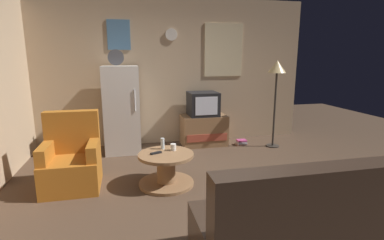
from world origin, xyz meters
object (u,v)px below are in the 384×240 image
(standing_lamp, at_px, (277,73))
(mug_ceramic_white, at_px, (173,147))
(tv_stand, at_px, (204,130))
(book_stack, at_px, (242,142))
(crt_tv, at_px, (203,104))
(wine_glass, at_px, (163,144))
(couch, at_px, (304,228))
(fridge, at_px, (122,109))
(coffee_table, at_px, (166,169))
(armchair, at_px, (72,161))
(remote_control, at_px, (156,153))

(standing_lamp, height_order, mug_ceramic_white, standing_lamp)
(tv_stand, bearing_deg, book_stack, -15.26)
(crt_tv, distance_m, wine_glass, 1.76)
(couch, bearing_deg, fridge, 113.16)
(standing_lamp, bearing_deg, tv_stand, 161.47)
(coffee_table, height_order, armchair, armchair)
(fridge, xyz_separation_m, remote_control, (0.43, -1.56, -0.32))
(standing_lamp, height_order, couch, standing_lamp)
(fridge, height_order, wine_glass, fridge)
(armchair, xyz_separation_m, book_stack, (2.83, 1.24, -0.29))
(crt_tv, bearing_deg, wine_glass, -123.10)
(fridge, height_order, tv_stand, fridge)
(mug_ceramic_white, xyz_separation_m, couch, (0.75, -1.85, -0.16))
(mug_ceramic_white, bearing_deg, tv_stand, 61.68)
(standing_lamp, relative_size, wine_glass, 10.60)
(wine_glass, height_order, couch, couch)
(coffee_table, relative_size, book_stack, 3.42)
(tv_stand, xyz_separation_m, book_stack, (0.70, -0.19, -0.24))
(remote_control, relative_size, couch, 0.09)
(wine_glass, xyz_separation_m, mug_ceramic_white, (0.13, -0.09, -0.03))
(wine_glass, bearing_deg, fridge, 111.26)
(remote_control, xyz_separation_m, book_stack, (1.78, 1.45, -0.39))
(wine_glass, xyz_separation_m, book_stack, (1.67, 1.26, -0.46))
(coffee_table, relative_size, couch, 0.42)
(armchair, bearing_deg, book_stack, 23.70)
(mug_ceramic_white, xyz_separation_m, remote_control, (-0.24, -0.09, -0.03))
(crt_tv, distance_m, coffee_table, 1.98)
(couch, bearing_deg, armchair, 136.28)
(mug_ceramic_white, relative_size, book_stack, 0.43)
(remote_control, relative_size, armchair, 0.16)
(crt_tv, distance_m, remote_control, 1.98)
(fridge, relative_size, remote_control, 11.80)
(fridge, bearing_deg, wine_glass, -68.74)
(tv_stand, height_order, coffee_table, tv_stand)
(fridge, height_order, crt_tv, fridge)
(wine_glass, height_order, remote_control, wine_glass)
(crt_tv, height_order, armchair, crt_tv)
(coffee_table, height_order, couch, couch)
(standing_lamp, distance_m, coffee_table, 2.76)
(coffee_table, xyz_separation_m, book_stack, (1.65, 1.46, -0.17))
(fridge, height_order, standing_lamp, fridge)
(standing_lamp, height_order, wine_glass, standing_lamp)
(mug_ceramic_white, bearing_deg, couch, -67.81)
(remote_control, distance_m, armchair, 1.08)
(book_stack, bearing_deg, tv_stand, 164.74)
(standing_lamp, bearing_deg, mug_ceramic_white, -151.25)
(standing_lamp, bearing_deg, couch, -113.76)
(tv_stand, xyz_separation_m, mug_ceramic_white, (-0.83, -1.55, 0.19))
(mug_ceramic_white, height_order, couch, couch)
(crt_tv, xyz_separation_m, remote_control, (-1.06, -1.64, -0.35))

